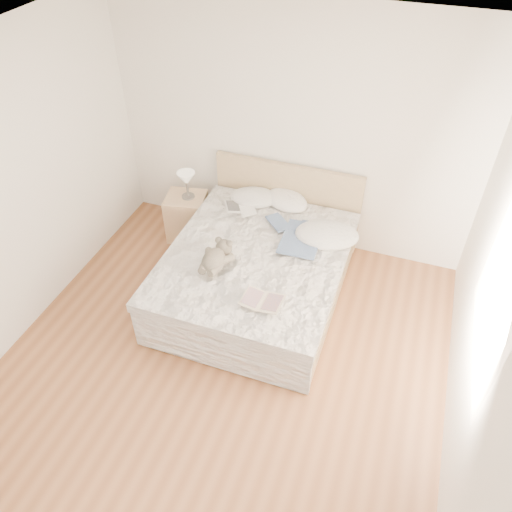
# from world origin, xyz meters

# --- Properties ---
(floor) EXTENTS (4.00, 4.50, 0.00)m
(floor) POSITION_xyz_m (0.00, 0.00, 0.00)
(floor) COLOR brown
(floor) RESTS_ON ground
(ceiling) EXTENTS (4.00, 4.50, 0.00)m
(ceiling) POSITION_xyz_m (0.00, 0.00, 2.70)
(ceiling) COLOR white
(ceiling) RESTS_ON ground
(wall_back) EXTENTS (4.00, 0.02, 2.70)m
(wall_back) POSITION_xyz_m (0.00, 2.25, 1.35)
(wall_back) COLOR white
(wall_back) RESTS_ON ground
(wall_right) EXTENTS (0.02, 4.50, 2.70)m
(wall_right) POSITION_xyz_m (2.00, 0.00, 1.35)
(wall_right) COLOR white
(wall_right) RESTS_ON ground
(window) EXTENTS (0.02, 1.30, 1.10)m
(window) POSITION_xyz_m (1.99, 0.30, 1.45)
(window) COLOR white
(window) RESTS_ON wall_right
(bed) EXTENTS (1.72, 2.14, 1.00)m
(bed) POSITION_xyz_m (0.00, 1.19, 0.31)
(bed) COLOR tan
(bed) RESTS_ON floor
(nightstand) EXTENTS (0.52, 0.48, 0.56)m
(nightstand) POSITION_xyz_m (-1.12, 1.81, 0.28)
(nightstand) COLOR tan
(nightstand) RESTS_ON floor
(table_lamp) EXTENTS (0.24, 0.24, 0.32)m
(table_lamp) POSITION_xyz_m (-1.08, 1.83, 0.79)
(table_lamp) COLOR #4A453F
(table_lamp) RESTS_ON nightstand
(pillow_left) EXTENTS (0.61, 0.48, 0.16)m
(pillow_left) POSITION_xyz_m (-0.33, 1.97, 0.64)
(pillow_left) COLOR white
(pillow_left) RESTS_ON bed
(pillow_middle) EXTENTS (0.64, 0.57, 0.16)m
(pillow_middle) POSITION_xyz_m (0.04, 2.04, 0.64)
(pillow_middle) COLOR white
(pillow_middle) RESTS_ON bed
(pillow_right) EXTENTS (0.74, 0.59, 0.20)m
(pillow_right) POSITION_xyz_m (0.60, 1.58, 0.64)
(pillow_right) COLOR white
(pillow_right) RESTS_ON bed
(blouse) EXTENTS (0.63, 0.67, 0.02)m
(blouse) POSITION_xyz_m (0.37, 1.45, 0.63)
(blouse) COLOR #384C70
(blouse) RESTS_ON bed
(photo_book) EXTENTS (0.43, 0.39, 0.03)m
(photo_book) POSITION_xyz_m (-0.40, 1.73, 0.63)
(photo_book) COLOR white
(photo_book) RESTS_ON bed
(childrens_book) EXTENTS (0.39, 0.27, 0.02)m
(childrens_book) POSITION_xyz_m (0.28, 0.49, 0.63)
(childrens_book) COLOR beige
(childrens_book) RESTS_ON bed
(teddy_bear) EXTENTS (0.29, 0.40, 0.20)m
(teddy_bear) POSITION_xyz_m (-0.30, 0.76, 0.65)
(teddy_bear) COLOR #5F574A
(teddy_bear) RESTS_ON bed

